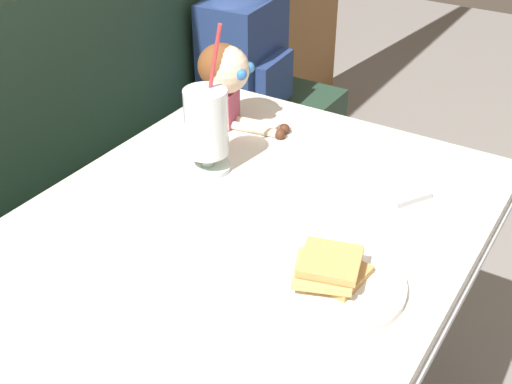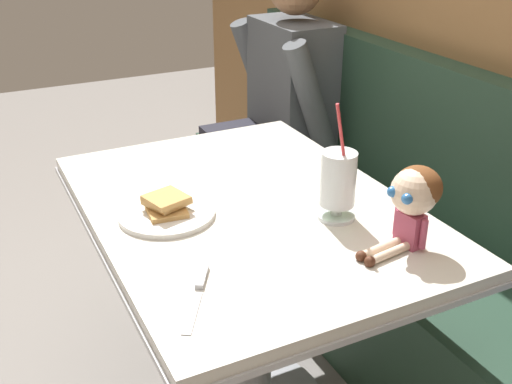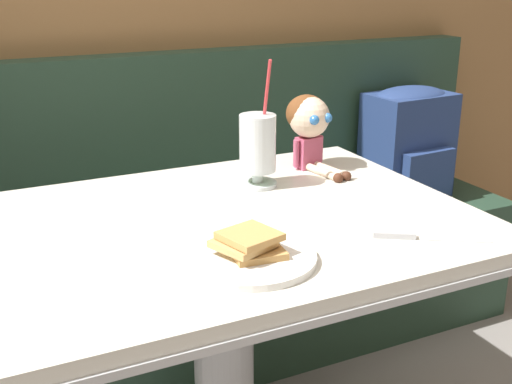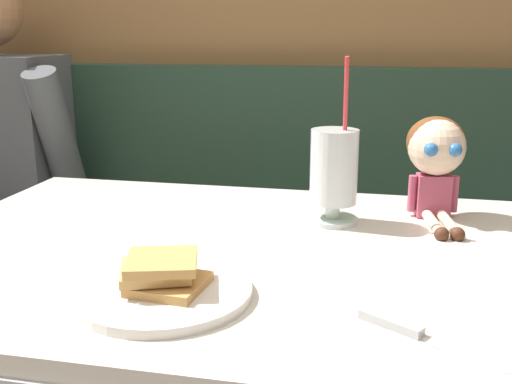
# 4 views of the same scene
# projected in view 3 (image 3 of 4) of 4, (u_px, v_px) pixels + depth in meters

# --- Properties ---
(booth_bench) EXTENTS (2.60, 0.48, 1.00)m
(booth_bench) POSITION_uv_depth(u_px,v_px,m) (148.00, 274.00, 2.07)
(booth_bench) COLOR #233D2D
(booth_bench) RESTS_ON ground
(diner_table) EXTENTS (1.11, 0.81, 0.74)m
(diner_table) POSITION_uv_depth(u_px,v_px,m) (223.00, 300.00, 1.47)
(diner_table) COLOR silver
(diner_table) RESTS_ON ground
(toast_plate) EXTENTS (0.25, 0.25, 0.06)m
(toast_plate) POSITION_uv_depth(u_px,v_px,m) (250.00, 254.00, 1.20)
(toast_plate) COLOR white
(toast_plate) RESTS_ON diner_table
(milkshake_glass) EXTENTS (0.10, 0.10, 0.31)m
(milkshake_glass) POSITION_uv_depth(u_px,v_px,m) (258.00, 146.00, 1.58)
(milkshake_glass) COLOR silver
(milkshake_glass) RESTS_ON diner_table
(butter_knife) EXTENTS (0.21, 0.14, 0.01)m
(butter_knife) POSITION_uv_depth(u_px,v_px,m) (411.00, 236.00, 1.30)
(butter_knife) COLOR silver
(butter_knife) RESTS_ON diner_table
(seated_doll) EXTENTS (0.13, 0.23, 0.20)m
(seated_doll) POSITION_uv_depth(u_px,v_px,m) (309.00, 121.00, 1.72)
(seated_doll) COLOR #B74C6B
(seated_doll) RESTS_ON diner_table
(backpack) EXTENTS (0.31, 0.26, 0.41)m
(backpack) POSITION_uv_depth(u_px,v_px,m) (409.00, 141.00, 2.34)
(backpack) COLOR navy
(backpack) RESTS_ON booth_bench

